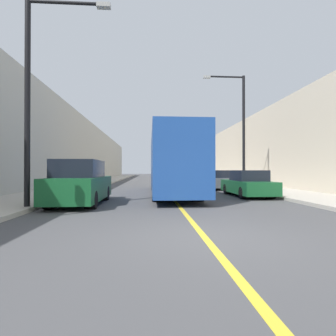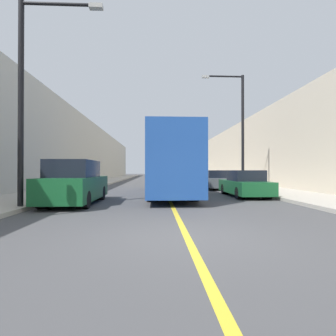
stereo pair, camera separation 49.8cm
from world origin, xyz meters
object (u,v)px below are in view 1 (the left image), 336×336
street_lamp_right (240,124)px  parked_suv_left (80,184)px  bus (171,163)px  car_right_mid (217,180)px  street_lamp_left (36,86)px  car_right_near (247,184)px

street_lamp_right → parked_suv_left: bearing=-143.4°
bus → car_right_mid: 5.84m
bus → street_lamp_right: bearing=26.0°
parked_suv_left → bus: bearing=46.4°
bus → street_lamp_left: size_ratio=1.60×
bus → street_lamp_right: 6.47m
street_lamp_left → street_lamp_right: 13.70m
car_right_mid → street_lamp_right: (1.29, -1.65, 4.15)m
bus → street_lamp_right: street_lamp_right is taller
parked_suv_left → car_right_mid: (8.15, 8.66, -0.21)m
car_right_near → car_right_mid: 5.80m
bus → street_lamp_left: bearing=-131.3°
bus → parked_suv_left: 6.26m
parked_suv_left → street_lamp_left: 4.16m
bus → car_right_near: size_ratio=2.66×
parked_suv_left → street_lamp_right: bearing=36.6°
street_lamp_left → car_right_mid: bearing=48.0°
bus → car_right_mid: bearing=47.1°
bus → car_right_near: bus is taller
car_right_near → parked_suv_left: bearing=-161.2°
bus → parked_suv_left: (-4.27, -4.48, -1.00)m
car_right_mid → street_lamp_right: size_ratio=0.54×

